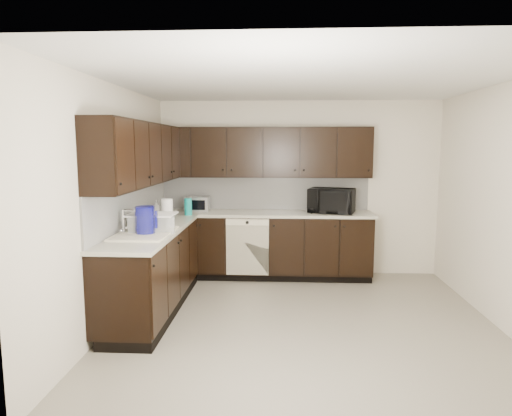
{
  "coord_description": "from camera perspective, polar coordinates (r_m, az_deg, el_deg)",
  "views": [
    {
      "loc": [
        -0.24,
        -4.63,
        1.86
      ],
      "look_at": [
        -0.54,
        0.6,
        1.14
      ],
      "focal_mm": 32.0,
      "sensor_mm": 36.0,
      "label": 1
    }
  ],
  "objects": [
    {
      "name": "soap_bottle_b",
      "position": [
        5.98,
        -12.36,
        -0.15
      ],
      "size": [
        0.09,
        0.09,
        0.23
      ],
      "primitive_type": "imported",
      "rotation": [
        0.0,
        0.0,
        -0.01
      ],
      "color": "gray",
      "rests_on": "countertop"
    },
    {
      "name": "lower_cabinets",
      "position": [
        5.97,
        -4.24,
        -6.28
      ],
      "size": [
        3.0,
        2.8,
        0.9
      ],
      "color": "black",
      "rests_on": "floor"
    },
    {
      "name": "storage_bin",
      "position": [
        5.06,
        -12.85,
        -1.83
      ],
      "size": [
        0.54,
        0.45,
        0.19
      ],
      "primitive_type": "cube",
      "rotation": [
        0.0,
        0.0,
        0.22
      ],
      "color": "white",
      "rests_on": "countertop"
    },
    {
      "name": "ceiling",
      "position": [
        4.68,
        6.42,
        15.59
      ],
      "size": [
        4.0,
        4.0,
        0.0
      ],
      "primitive_type": "plane",
      "rotation": [
        3.14,
        0.0,
        0.0
      ],
      "color": "white",
      "rests_on": "wall_back"
    },
    {
      "name": "wall_back",
      "position": [
        6.66,
        5.31,
        2.48
      ],
      "size": [
        4.0,
        0.02,
        2.5
      ],
      "primitive_type": "cube",
      "color": "beige",
      "rests_on": "floor"
    },
    {
      "name": "wall_front",
      "position": [
        2.71,
        8.35,
        -5.3
      ],
      "size": [
        4.0,
        0.02,
        2.5
      ],
      "primitive_type": "cube",
      "color": "beige",
      "rests_on": "floor"
    },
    {
      "name": "backsplash",
      "position": [
        6.07,
        -6.05,
        1.29
      ],
      "size": [
        3.0,
        2.8,
        0.48
      ],
      "color": "silver",
      "rests_on": "countertop"
    },
    {
      "name": "teal_tumbler",
      "position": [
        6.16,
        -8.48,
        0.16
      ],
      "size": [
        0.13,
        0.13,
        0.23
      ],
      "primitive_type": "cylinder",
      "rotation": [
        0.0,
        0.0,
        -0.34
      ],
      "color": "#0D938E",
      "rests_on": "countertop"
    },
    {
      "name": "blue_pitcher",
      "position": [
        4.86,
        -13.7,
        -1.56
      ],
      "size": [
        0.26,
        0.26,
        0.3
      ],
      "primitive_type": "cylinder",
      "rotation": [
        0.0,
        0.0,
        0.38
      ],
      "color": "#0F0E86",
      "rests_on": "countertop"
    },
    {
      "name": "microwave",
      "position": [
        6.39,
        9.42,
        0.91
      ],
      "size": [
        0.7,
        0.56,
        0.34
      ],
      "primitive_type": "imported",
      "rotation": [
        0.0,
        0.0,
        -0.28
      ],
      "color": "black",
      "rests_on": "countertop"
    },
    {
      "name": "countertop",
      "position": [
        5.86,
        -4.32,
        -1.48
      ],
      "size": [
        3.03,
        2.83,
        0.04
      ],
      "color": "#B6B29E",
      "rests_on": "lower_cabinets"
    },
    {
      "name": "sink",
      "position": [
        4.93,
        -13.81,
        -3.9
      ],
      "size": [
        0.54,
        0.82,
        0.42
      ],
      "color": "beige",
      "rests_on": "countertop"
    },
    {
      "name": "toaster_oven",
      "position": [
        6.51,
        -7.36,
        0.52
      ],
      "size": [
        0.33,
        0.25,
        0.21
      ],
      "primitive_type": "cube",
      "rotation": [
        0.0,
        0.0,
        0.0
      ],
      "color": "#B6B6B8",
      "rests_on": "countertop"
    },
    {
      "name": "wall_right",
      "position": [
        5.18,
        28.86,
        0.04
      ],
      "size": [
        0.02,
        4.0,
        2.5
      ],
      "primitive_type": "cube",
      "color": "beige",
      "rests_on": "floor"
    },
    {
      "name": "floor",
      "position": [
        4.99,
        5.97,
        -14.13
      ],
      "size": [
        4.0,
        4.0,
        0.0
      ],
      "primitive_type": "plane",
      "color": "gray",
      "rests_on": "ground"
    },
    {
      "name": "upper_cabinets",
      "position": [
        5.9,
        -5.19,
        6.87
      ],
      "size": [
        3.0,
        2.8,
        0.7
      ],
      "color": "black",
      "rests_on": "wall_back"
    },
    {
      "name": "dishwasher",
      "position": [
        6.2,
        -1.08,
        -4.47
      ],
      "size": [
        0.58,
        0.04,
        0.78
      ],
      "color": "beige",
      "rests_on": "lower_cabinets"
    },
    {
      "name": "soap_bottle_a",
      "position": [
        5.19,
        -10.73,
        -1.53
      ],
      "size": [
        0.1,
        0.1,
        0.18
      ],
      "primitive_type": "imported",
      "rotation": [
        0.0,
        0.0,
        0.24
      ],
      "color": "gray",
      "rests_on": "countertop"
    },
    {
      "name": "paper_towel_roll",
      "position": [
        5.48,
        -11.06,
        -0.45
      ],
      "size": [
        0.16,
        0.16,
        0.3
      ],
      "primitive_type": "cylinder",
      "rotation": [
        0.0,
        0.0,
        -0.19
      ],
      "color": "white",
      "rests_on": "countertop"
    },
    {
      "name": "wall_left",
      "position": [
        4.99,
        -17.41,
        0.39
      ],
      "size": [
        0.02,
        4.0,
        2.5
      ],
      "primitive_type": "cube",
      "color": "beige",
      "rests_on": "floor"
    }
  ]
}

